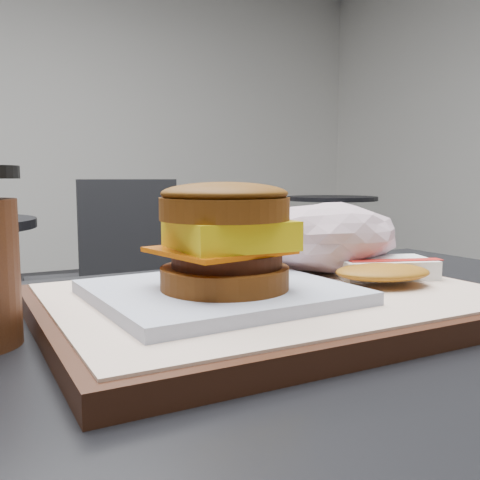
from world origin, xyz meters
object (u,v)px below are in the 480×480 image
object	(u,v)px
serving_tray	(274,303)
neighbor_chair	(100,272)
hash_brown	(383,270)
crumpled_wrapper	(325,237)
breakfast_sandwich	(224,250)

from	to	relation	value
serving_tray	neighbor_chair	bearing A→B (deg)	81.25
hash_brown	crumpled_wrapper	size ratio (longest dim) A/B	0.83
breakfast_sandwich	neighbor_chair	distance (m)	1.81
breakfast_sandwich	hash_brown	world-z (taller)	breakfast_sandwich
hash_brown	crumpled_wrapper	distance (m)	0.08
breakfast_sandwich	crumpled_wrapper	size ratio (longest dim) A/B	1.24
serving_tray	hash_brown	xyz separation A→B (m)	(0.11, -0.01, 0.02)
serving_tray	hash_brown	bearing A→B (deg)	-4.45
crumpled_wrapper	serving_tray	bearing A→B (deg)	-148.36
serving_tray	crumpled_wrapper	xyz separation A→B (m)	(0.10, 0.06, 0.05)
breakfast_sandwich	crumpled_wrapper	distance (m)	0.17
crumpled_wrapper	hash_brown	bearing A→B (deg)	-77.64
serving_tray	neighbor_chair	world-z (taller)	neighbor_chair
crumpled_wrapper	neighbor_chair	xyz separation A→B (m)	(0.17, 1.68, -0.31)
serving_tray	hash_brown	world-z (taller)	hash_brown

